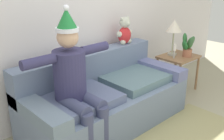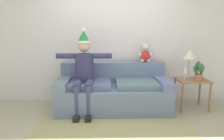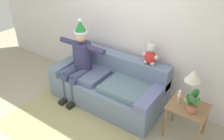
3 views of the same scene
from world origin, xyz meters
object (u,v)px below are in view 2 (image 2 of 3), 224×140
at_px(side_table, 192,84).
at_px(table_lamp, 190,56).
at_px(person_seated, 84,71).
at_px(potted_plant, 199,72).
at_px(couch, 113,91).
at_px(teddy_bear, 145,54).
at_px(candle_tall, 185,72).

xyz_separation_m(side_table, table_lamp, (-0.05, 0.10, 0.53)).
bearing_deg(person_seated, potted_plant, 0.01).
bearing_deg(side_table, couch, 177.59).
relative_size(couch, potted_plant, 5.51).
bearing_deg(teddy_bear, couch, -155.56).
height_order(teddy_bear, potted_plant, teddy_bear).
height_order(couch, side_table, couch).
bearing_deg(candle_tall, side_table, 7.08).
bearing_deg(side_table, teddy_bear, 156.92).
xyz_separation_m(side_table, potted_plant, (0.06, -0.10, 0.26)).
height_order(couch, potted_plant, potted_plant).
distance_m(side_table, candle_tall, 0.28).
xyz_separation_m(couch, table_lamp, (1.46, 0.03, 0.69)).
relative_size(table_lamp, candle_tall, 2.50).
xyz_separation_m(person_seated, teddy_bear, (1.20, 0.47, 0.25)).
height_order(table_lamp, candle_tall, table_lamp).
bearing_deg(candle_tall, couch, 176.45).
bearing_deg(couch, candle_tall, -3.55).
relative_size(person_seated, side_table, 2.63).
bearing_deg(couch, teddy_bear, 24.44).
bearing_deg(side_table, person_seated, -177.09).
height_order(couch, table_lamp, table_lamp).
height_order(side_table, potted_plant, potted_plant).
bearing_deg(teddy_bear, person_seated, -158.72).
distance_m(couch, table_lamp, 1.62).
xyz_separation_m(person_seated, table_lamp, (2.00, 0.20, 0.24)).
distance_m(person_seated, side_table, 2.07).
height_order(table_lamp, potted_plant, table_lamp).
bearing_deg(table_lamp, teddy_bear, 161.66).
distance_m(couch, teddy_bear, 1.01).
bearing_deg(person_seated, side_table, 2.91).
relative_size(person_seated, table_lamp, 2.75).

